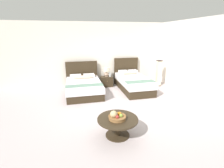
{
  "coord_description": "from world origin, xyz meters",
  "views": [
    {
      "loc": [
        -1.24,
        -4.86,
        2.31
      ],
      "look_at": [
        -0.12,
        0.47,
        0.67
      ],
      "focal_mm": 26.39,
      "sensor_mm": 36.0,
      "label": 1
    }
  ],
  "objects_px": {
    "bed_near_window": "(84,86)",
    "bed_near_corner": "(133,82)",
    "coffee_table": "(118,123)",
    "floor_lamp_corner": "(159,73)",
    "nightstand": "(107,81)",
    "fruit_bowl": "(117,116)",
    "vase": "(110,75)",
    "table_lamp": "(106,71)"
  },
  "relations": [
    {
      "from": "bed_near_window",
      "to": "vase",
      "type": "xyz_separation_m",
      "value": [
        1.23,
        0.67,
        0.27
      ]
    },
    {
      "from": "bed_near_corner",
      "to": "nightstand",
      "type": "xyz_separation_m",
      "value": [
        -1.03,
        0.72,
        -0.09
      ]
    },
    {
      "from": "bed_near_corner",
      "to": "table_lamp",
      "type": "bearing_deg",
      "value": 144.43
    },
    {
      "from": "nightstand",
      "to": "fruit_bowl",
      "type": "xyz_separation_m",
      "value": [
        -0.46,
        -3.94,
        0.29
      ]
    },
    {
      "from": "nightstand",
      "to": "vase",
      "type": "height_order",
      "value": "vase"
    },
    {
      "from": "fruit_bowl",
      "to": "floor_lamp_corner",
      "type": "height_order",
      "value": "floor_lamp_corner"
    },
    {
      "from": "bed_near_window",
      "to": "bed_near_corner",
      "type": "distance_m",
      "value": 2.11
    },
    {
      "from": "fruit_bowl",
      "to": "coffee_table",
      "type": "bearing_deg",
      "value": 40.65
    },
    {
      "from": "nightstand",
      "to": "floor_lamp_corner",
      "type": "bearing_deg",
      "value": -10.3
    },
    {
      "from": "bed_near_window",
      "to": "nightstand",
      "type": "height_order",
      "value": "bed_near_window"
    },
    {
      "from": "fruit_bowl",
      "to": "floor_lamp_corner",
      "type": "distance_m",
      "value": 4.5
    },
    {
      "from": "bed_near_corner",
      "to": "table_lamp",
      "type": "height_order",
      "value": "bed_near_corner"
    },
    {
      "from": "vase",
      "to": "coffee_table",
      "type": "relative_size",
      "value": 0.19
    },
    {
      "from": "vase",
      "to": "floor_lamp_corner",
      "type": "distance_m",
      "value": 2.24
    },
    {
      "from": "bed_near_corner",
      "to": "floor_lamp_corner",
      "type": "relative_size",
      "value": 1.86
    },
    {
      "from": "vase",
      "to": "floor_lamp_corner",
      "type": "bearing_deg",
      "value": -10.0
    },
    {
      "from": "bed_near_window",
      "to": "vase",
      "type": "height_order",
      "value": "bed_near_window"
    },
    {
      "from": "vase",
      "to": "floor_lamp_corner",
      "type": "relative_size",
      "value": 0.15
    },
    {
      "from": "nightstand",
      "to": "coffee_table",
      "type": "bearing_deg",
      "value": -96.28
    },
    {
      "from": "vase",
      "to": "fruit_bowl",
      "type": "height_order",
      "value": "fruit_bowl"
    },
    {
      "from": "bed_near_corner",
      "to": "fruit_bowl",
      "type": "distance_m",
      "value": 3.55
    },
    {
      "from": "bed_near_corner",
      "to": "nightstand",
      "type": "relative_size",
      "value": 4.29
    },
    {
      "from": "table_lamp",
      "to": "bed_near_window",
      "type": "bearing_deg",
      "value": -145.81
    },
    {
      "from": "nightstand",
      "to": "fruit_bowl",
      "type": "relative_size",
      "value": 1.27
    },
    {
      "from": "floor_lamp_corner",
      "to": "coffee_table",
      "type": "bearing_deg",
      "value": -128.75
    },
    {
      "from": "fruit_bowl",
      "to": "table_lamp",
      "type": "bearing_deg",
      "value": 83.34
    },
    {
      "from": "bed_near_window",
      "to": "bed_near_corner",
      "type": "xyz_separation_m",
      "value": [
        2.11,
        -0.01,
        0.04
      ]
    },
    {
      "from": "nightstand",
      "to": "floor_lamp_corner",
      "type": "distance_m",
      "value": 2.43
    },
    {
      "from": "bed_near_window",
      "to": "floor_lamp_corner",
      "type": "xyz_separation_m",
      "value": [
        3.44,
        0.28,
        0.32
      ]
    },
    {
      "from": "fruit_bowl",
      "to": "bed_near_window",
      "type": "bearing_deg",
      "value": 100.8
    },
    {
      "from": "coffee_table",
      "to": "floor_lamp_corner",
      "type": "xyz_separation_m",
      "value": [
        2.79,
        3.48,
        0.26
      ]
    },
    {
      "from": "bed_near_corner",
      "to": "floor_lamp_corner",
      "type": "bearing_deg",
      "value": 12.32
    },
    {
      "from": "bed_near_corner",
      "to": "coffee_table",
      "type": "relative_size",
      "value": 2.35
    },
    {
      "from": "bed_near_window",
      "to": "fruit_bowl",
      "type": "xyz_separation_m",
      "value": [
        0.62,
        -3.22,
        0.24
      ]
    },
    {
      "from": "bed_near_corner",
      "to": "vase",
      "type": "relative_size",
      "value": 12.12
    },
    {
      "from": "table_lamp",
      "to": "vase",
      "type": "bearing_deg",
      "value": -21.04
    },
    {
      "from": "bed_near_window",
      "to": "bed_near_corner",
      "type": "bearing_deg",
      "value": -0.21
    },
    {
      "from": "coffee_table",
      "to": "fruit_bowl",
      "type": "bearing_deg",
      "value": -139.35
    },
    {
      "from": "vase",
      "to": "table_lamp",
      "type": "bearing_deg",
      "value": 158.96
    },
    {
      "from": "bed_near_corner",
      "to": "coffee_table",
      "type": "bearing_deg",
      "value": -114.66
    },
    {
      "from": "bed_near_window",
      "to": "coffee_table",
      "type": "xyz_separation_m",
      "value": [
        0.65,
        -3.2,
        0.05
      ]
    },
    {
      "from": "bed_near_window",
      "to": "floor_lamp_corner",
      "type": "relative_size",
      "value": 1.81
    }
  ]
}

